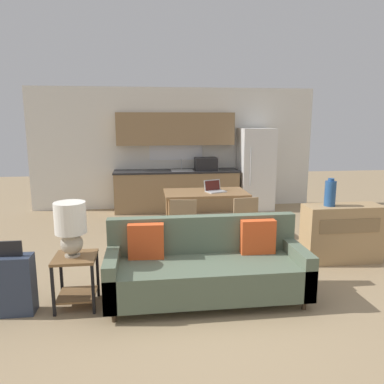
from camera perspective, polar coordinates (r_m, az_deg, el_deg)
name	(u,v)px	position (r m, az deg, el deg)	size (l,w,h in m)	color
ground_plane	(210,299)	(4.41, 2.71, -16.01)	(20.00, 20.00, 0.00)	#9E8460
wall_back	(175,149)	(8.55, -2.60, 6.63)	(6.40, 0.07, 2.70)	silver
kitchen_counter	(177,173)	(8.30, -2.30, 2.97)	(2.74, 0.65, 2.15)	#8E704C
refrigerator	(256,169)	(8.54, 9.66, 3.47)	(0.73, 0.72, 1.81)	white
dining_table	(206,196)	(6.53, 2.09, -0.57)	(1.43, 0.82, 0.77)	olive
couch	(206,268)	(4.31, 2.12, -11.49)	(2.20, 0.80, 0.90)	#3D2D1E
side_table	(76,273)	(4.30, -17.26, -11.67)	(0.44, 0.44, 0.57)	brown
table_lamp	(71,225)	(4.15, -18.01, -4.80)	(0.33, 0.33, 0.59)	#B2A893
credenza	(342,233)	(5.76, 21.84, -5.86)	(1.10, 0.40, 0.82)	tan
vase	(330,193)	(5.52, 20.31, -0.16)	(0.15, 0.15, 0.39)	#234C84
dining_chair_near_left	(184,220)	(5.78, -1.28, -4.34)	(0.48, 0.48, 0.82)	#997A56
dining_chair_near_right	(242,218)	(5.97, 7.66, -3.96)	(0.47, 0.47, 0.82)	#997A56
laptop	(214,189)	(6.53, 3.42, 0.49)	(0.39, 0.36, 0.20)	#B7BABC
suitcase	(12,284)	(4.40, -25.74, -12.58)	(0.44, 0.22, 0.79)	#2D384C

